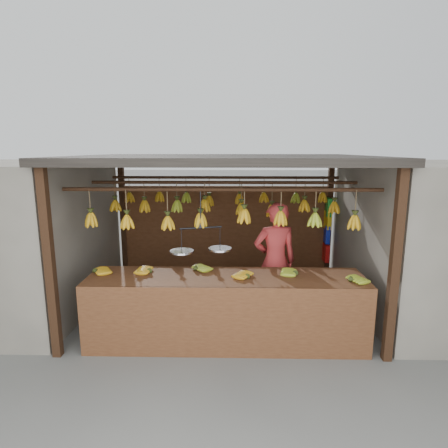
{
  "coord_description": "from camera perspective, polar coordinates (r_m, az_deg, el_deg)",
  "views": [
    {
      "loc": [
        0.14,
        -5.65,
        2.5
      ],
      "look_at": [
        0.0,
        0.3,
        1.3
      ],
      "focal_mm": 30.0,
      "sensor_mm": 36.0,
      "label": 1
    }
  ],
  "objects": [
    {
      "name": "vendor",
      "position": [
        5.57,
        7.77,
        -5.66
      ],
      "size": [
        0.7,
        0.52,
        1.75
      ],
      "primitive_type": "imported",
      "rotation": [
        0.0,
        0.0,
        3.3
      ],
      "color": "#BF3333",
      "rests_on": "ground"
    },
    {
      "name": "hanging_bananas",
      "position": [
        5.72,
        0.01,
        2.58
      ],
      "size": [
        3.61,
        2.24,
        0.37
      ],
      "color": "#CA8F15",
      "rests_on": "ground"
    },
    {
      "name": "stall",
      "position": [
        6.0,
        0.01,
        6.35
      ],
      "size": [
        4.3,
        3.3,
        2.4
      ],
      "color": "black",
      "rests_on": "ground"
    },
    {
      "name": "ground",
      "position": [
        6.18,
        -0.07,
        -12.47
      ],
      "size": [
        80.0,
        80.0,
        0.0
      ],
      "primitive_type": "plane",
      "color": "#5B5B57"
    },
    {
      "name": "counter",
      "position": [
        4.77,
        0.25,
        -10.68
      ],
      "size": [
        3.61,
        0.81,
        0.96
      ],
      "color": "#563019",
      "rests_on": "ground"
    },
    {
      "name": "bag_bundles",
      "position": [
        7.38,
        15.44,
        -0.68
      ],
      "size": [
        0.08,
        0.26,
        1.23
      ],
      "color": "#199926",
      "rests_on": "ground"
    },
    {
      "name": "balance_scale",
      "position": [
        4.83,
        -3.51,
        -3.58
      ],
      "size": [
        0.77,
        0.43,
        0.8
      ],
      "color": "black",
      "rests_on": "ground"
    }
  ]
}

